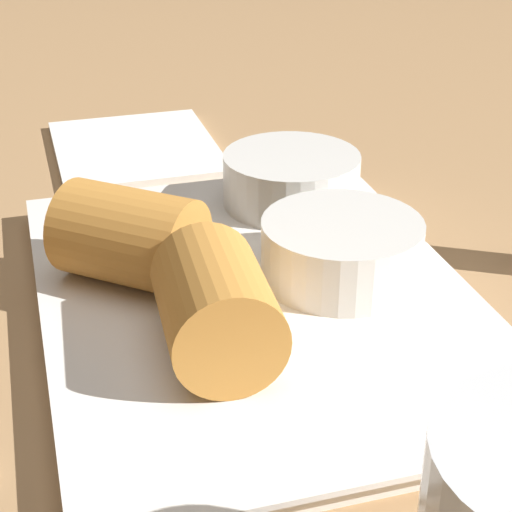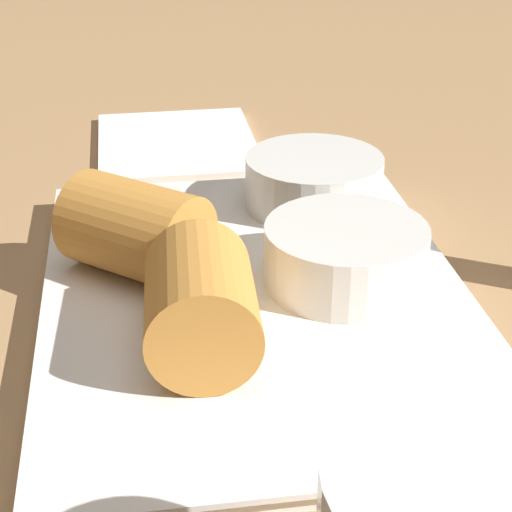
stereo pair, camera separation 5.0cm
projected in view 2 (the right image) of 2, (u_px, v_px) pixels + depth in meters
The scene contains 7 objects.
table_surface at pixel (232, 313), 47.89cm from camera, with size 180.00×140.00×2.00cm.
serving_plate at pixel (256, 302), 45.48cm from camera, with size 30.21×22.30×1.50cm.
roll_front_left at pixel (200, 299), 39.40cm from camera, with size 8.24×5.52×5.16cm.
roll_front_right at pixel (129, 227), 45.94cm from camera, with size 8.60×8.85×5.16cm.
dipping_bowl_near at pixel (346, 252), 45.09cm from camera, with size 8.67×8.67×3.28cm.
dipping_bowl_far at pixel (314, 179), 53.75cm from camera, with size 8.67×8.67×3.28cm.
napkin at pixel (177, 144), 67.66cm from camera, with size 14.48×12.34×0.60cm.
Camera 2 is at (40.44, -4.78, 26.44)cm, focal length 60.00 mm.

